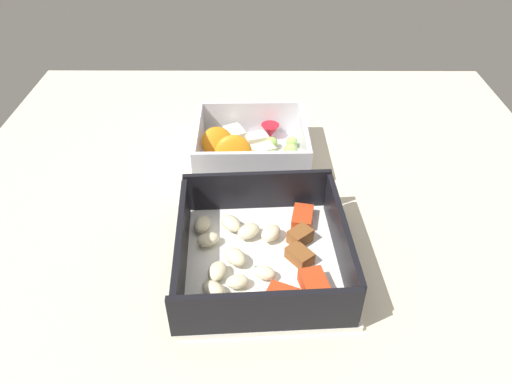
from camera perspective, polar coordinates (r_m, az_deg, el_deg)
The scene contains 4 objects.
table_surface at distance 57.72cm, azimuth 0.90°, elevation -2.96°, with size 80.00×80.00×2.00cm, color beige.
pasta_container at distance 49.43cm, azimuth 0.74°, elevation -7.44°, with size 18.53×18.03×5.56cm.
fruit_bowl at distance 64.75cm, azimuth -0.76°, elevation 5.44°, with size 13.81×15.15×5.66cm.
paper_cup_liner at distance 74.39cm, azimuth 1.88°, elevation 9.20°, with size 3.62×3.62×1.71cm, color white.
Camera 1 is at (43.30, -0.72, 39.16)cm, focal length 33.21 mm.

